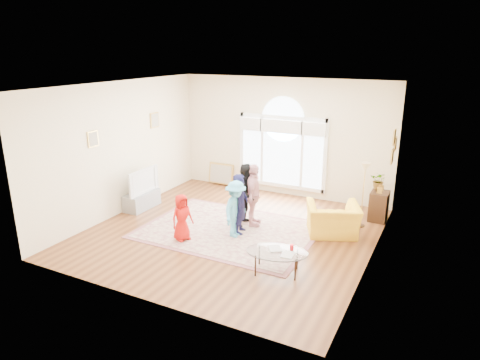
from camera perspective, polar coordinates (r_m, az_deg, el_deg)
The scene contains 18 objects.
ground at distance 9.60m, azimuth -1.16°, elevation -6.96°, with size 6.00×6.00×0.00m, color #542C15.
room_shell at distance 11.58m, azimuth 5.45°, elevation 5.37°, with size 6.00×6.00×6.00m.
area_rug at distance 9.68m, azimuth -1.46°, elevation -6.69°, with size 3.60×2.60×0.02m, color #C1B092.
rug_border at distance 9.68m, azimuth -1.46°, elevation -6.71°, with size 3.80×2.80×0.01m, color #8F5457.
tv_console at distance 11.21m, azimuth -12.96°, elevation -2.63°, with size 0.45×1.00×0.42m, color gray.
television at distance 11.04m, azimuth -13.11°, elevation -0.09°, with size 0.17×1.08×0.62m.
coffee_table at distance 7.84m, azimuth 4.96°, elevation -9.62°, with size 1.26×0.97×0.54m.
armchair at distance 9.56m, azimuth 12.26°, elevation -5.19°, with size 1.08×0.95×0.70m, color gold.
side_cabinet at distance 10.65m, azimuth 18.01°, elevation -3.32°, with size 0.40×0.50×0.70m, color black.
floor_lamp at distance 9.88m, azimuth 16.32°, elevation 0.96°, with size 0.30×0.30×1.51m.
plant_pedestal at distance 10.85m, azimuth 17.78°, elevation -2.91°, with size 0.20×0.20×0.70m, color white.
potted_plant at distance 10.68m, azimuth 18.05°, elevation -0.07°, with size 0.38×0.33×0.43m, color #33722D.
leaning_picture at distance 12.83m, azimuth -2.51°, elevation -0.64°, with size 0.80×0.05×0.62m, color tan.
child_red at distance 9.10m, azimuth -7.75°, elevation -4.95°, with size 0.49×0.32×1.01m, color red.
child_navy at distance 9.30m, azimuth 0.06°, elevation -3.18°, with size 0.49×0.32×1.34m, color #121235.
child_black at distance 9.75m, azimuth 1.00°, elevation -1.90°, with size 0.70×0.54×1.43m, color black.
child_pink at distance 9.67m, azimuth 1.78°, elevation -2.04°, with size 0.85×0.35×1.45m, color pink.
child_blue at distance 9.14m, azimuth -0.58°, elevation -3.87°, with size 0.80×0.46×1.25m, color #51B7E2.
Camera 1 is at (4.13, -7.72, 3.94)m, focal length 32.00 mm.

